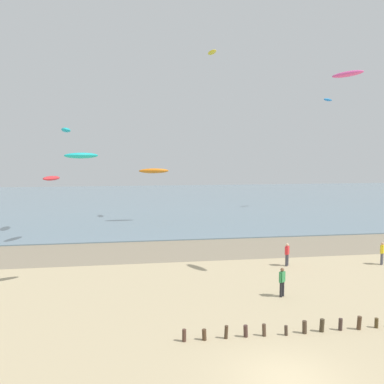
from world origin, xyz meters
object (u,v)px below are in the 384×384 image
kite_aloft_1 (212,52)px  kite_aloft_4 (154,171)px  kite_aloft_6 (66,130)px  person_by_waterline (282,281)px  kite_aloft_2 (51,178)px  kite_aloft_0 (328,100)px  person_left_flank (287,254)px  kite_aloft_3 (81,156)px  kite_aloft_5 (347,74)px  person_mid_beach (382,253)px

kite_aloft_1 → kite_aloft_4: (-7.03, 0.18, -14.07)m
kite_aloft_1 → kite_aloft_6: size_ratio=0.79×
person_by_waterline → kite_aloft_6: bearing=124.1°
kite_aloft_2 → kite_aloft_4: size_ratio=0.73×
kite_aloft_0 → kite_aloft_6: 38.23m
person_by_waterline → kite_aloft_2: 24.04m
person_left_flank → kite_aloft_3: kite_aloft_3 is taller
kite_aloft_5 → person_mid_beach: bearing=-88.5°
kite_aloft_5 → kite_aloft_4: bearing=-4.3°
person_left_flank → kite_aloft_0: kite_aloft_0 is taller
person_mid_beach → kite_aloft_2: 28.84m
person_by_waterline → kite_aloft_1: (1.37, 27.12, 19.45)m
kite_aloft_0 → kite_aloft_4: bearing=-21.1°
kite_aloft_4 → kite_aloft_1: bearing=-2.9°
kite_aloft_0 → kite_aloft_2: kite_aloft_0 is taller
person_mid_beach → person_by_waterline: size_ratio=1.00×
kite_aloft_3 → kite_aloft_6: (-3.45, 18.65, 2.58)m
person_mid_beach → kite_aloft_6: 31.60m
person_mid_beach → kite_aloft_0: kite_aloft_0 is taller
kite_aloft_6 → kite_aloft_1: bearing=100.9°
kite_aloft_2 → kite_aloft_4: bearing=-25.1°
person_by_waterline → kite_aloft_3: size_ratio=0.80×
person_by_waterline → kite_aloft_2: kite_aloft_2 is taller
person_by_waterline → kite_aloft_0: 43.66m
kite_aloft_5 → kite_aloft_6: 28.10m
kite_aloft_1 → kite_aloft_2: 24.33m
person_left_flank → kite_aloft_4: (-8.48, 20.99, 5.38)m
person_left_flank → kite_aloft_3: 16.35m
kite_aloft_2 → kite_aloft_0: bearing=-43.1°
person_by_waterline → person_left_flank: (2.83, 6.31, 0.00)m
person_left_flank → kite_aloft_2: (-18.58, 11.11, 5.15)m
person_left_flank → kite_aloft_0: 37.31m
person_left_flank → kite_aloft_3: bearing=-168.9°
person_mid_beach → kite_aloft_3: 22.84m
kite_aloft_0 → person_left_flank: bearing=20.4°
kite_aloft_2 → person_left_flank: bearing=-100.3°
kite_aloft_5 → kite_aloft_2: bearing=26.9°
person_mid_beach → kite_aloft_3: kite_aloft_3 is taller
kite_aloft_3 → kite_aloft_4: (5.89, 23.80, -1.89)m
person_mid_beach → kite_aloft_4: 27.35m
kite_aloft_4 → kite_aloft_5: kite_aloft_5 is taller
kite_aloft_6 → person_by_waterline: bearing=28.1°
person_left_flank → kite_aloft_1: kite_aloft_1 is taller
kite_aloft_1 → kite_aloft_3: size_ratio=1.06×
kite_aloft_1 → kite_aloft_6: bearing=100.1°
kite_aloft_3 → kite_aloft_0: bearing=-162.9°
kite_aloft_2 → kite_aloft_5: bearing=-104.4°
person_left_flank → person_by_waterline: bearing=-114.2°
person_mid_beach → kite_aloft_6: (-25.00, 16.62, 9.85)m
person_mid_beach → kite_aloft_4: bearing=125.8°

